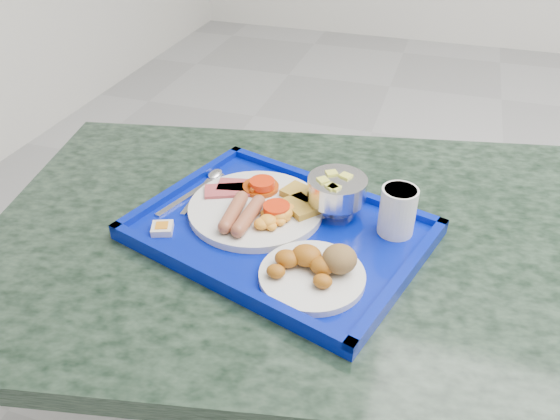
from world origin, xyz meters
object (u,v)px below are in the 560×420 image
object	(u,v)px
main_plate	(259,207)
tray	(280,231)
juice_cup	(398,210)
bread_plate	(316,269)
table	(304,304)
fruit_bowl	(337,190)

from	to	relation	value
main_plate	tray	bearing A→B (deg)	-34.51
juice_cup	main_plate	bearing A→B (deg)	-175.70
main_plate	juice_cup	size ratio (longest dim) A/B	2.84
main_plate	bread_plate	distance (m)	0.20
table	main_plate	xyz separation A→B (m)	(-0.09, 0.00, 0.22)
bread_plate	fruit_bowl	xyz separation A→B (m)	(-0.01, 0.19, 0.03)
tray	main_plate	bearing A→B (deg)	145.49
bread_plate	juice_cup	distance (m)	0.19
fruit_bowl	table	bearing A→B (deg)	-129.39
tray	juice_cup	xyz separation A→B (m)	(0.19, 0.05, 0.05)
juice_cup	tray	bearing A→B (deg)	-164.71
bread_plate	fruit_bowl	world-z (taller)	fruit_bowl
main_plate	fruit_bowl	size ratio (longest dim) A/B	2.32
table	juice_cup	xyz separation A→B (m)	(0.15, 0.02, 0.25)
bread_plate	tray	bearing A→B (deg)	131.22
bread_plate	juice_cup	bearing A→B (deg)	57.00
fruit_bowl	main_plate	bearing A→B (deg)	-160.98
main_plate	juice_cup	bearing A→B (deg)	4.30
fruit_bowl	bread_plate	bearing A→B (deg)	-86.83
table	tray	distance (m)	0.20
main_plate	bread_plate	xyz separation A→B (m)	(0.14, -0.14, 0.00)
tray	main_plate	xyz separation A→B (m)	(-0.05, 0.03, 0.02)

